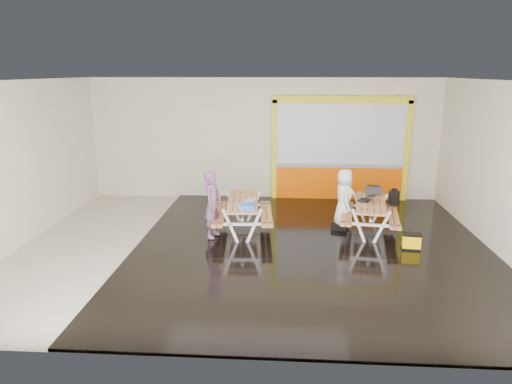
# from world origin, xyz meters

# --- Properties ---
(room) EXTENTS (10.02, 8.02, 3.52)m
(room) POSITION_xyz_m (0.00, 0.00, 1.75)
(room) COLOR beige
(room) RESTS_ON ground
(deck) EXTENTS (7.50, 7.98, 0.05)m
(deck) POSITION_xyz_m (1.25, 0.00, 0.03)
(deck) COLOR black
(deck) RESTS_ON room
(kiosk) EXTENTS (3.88, 0.16, 3.00)m
(kiosk) POSITION_xyz_m (2.20, 3.93, 1.44)
(kiosk) COLOR #EE5800
(kiosk) RESTS_ON room
(picnic_table_left) EXTENTS (1.47, 2.06, 0.79)m
(picnic_table_left) POSITION_xyz_m (-0.31, 0.93, 0.60)
(picnic_table_left) COLOR #CA854E
(picnic_table_left) RESTS_ON deck
(picnic_table_right) EXTENTS (1.55, 2.06, 0.76)m
(picnic_table_right) POSITION_xyz_m (2.63, 1.08, 0.58)
(picnic_table_right) COLOR #CA854E
(picnic_table_right) RESTS_ON deck
(person_left) EXTENTS (0.48, 0.62, 1.50)m
(person_left) POSITION_xyz_m (-0.93, 0.45, 0.82)
(person_left) COLOR #71486B
(person_left) RESTS_ON deck
(person_right) EXTENTS (0.48, 0.69, 1.36)m
(person_right) POSITION_xyz_m (2.05, 1.33, 0.79)
(person_right) COLOR white
(person_right) RESTS_ON deck
(laptop_left) EXTENTS (0.39, 0.35, 0.16)m
(laptop_left) POSITION_xyz_m (-0.20, 0.53, 0.84)
(laptop_left) COLOR silver
(laptop_left) RESTS_ON picnic_table_left
(laptop_right) EXTENTS (0.50, 0.48, 0.16)m
(laptop_right) POSITION_xyz_m (2.55, 1.18, 0.81)
(laptop_right) COLOR black
(laptop_right) RESTS_ON picnic_table_right
(blue_pouch) EXTENTS (0.34, 0.25, 0.10)m
(blue_pouch) POSITION_xyz_m (-0.15, 0.26, 0.84)
(blue_pouch) COLOR blue
(blue_pouch) RESTS_ON picnic_table_left
(toolbox) EXTENTS (0.43, 0.28, 0.23)m
(toolbox) POSITION_xyz_m (2.83, 1.82, 0.85)
(toolbox) COLOR black
(toolbox) RESTS_ON picnic_table_right
(backpack) EXTENTS (0.28, 0.24, 0.39)m
(backpack) POSITION_xyz_m (3.32, 1.79, 0.70)
(backpack) COLOR black
(backpack) RESTS_ON picnic_table_right
(dark_case) EXTENTS (0.41, 0.35, 0.13)m
(dark_case) POSITION_xyz_m (1.96, 1.19, 0.12)
(dark_case) COLOR black
(dark_case) RESTS_ON deck
(fluke_bag) EXTENTS (0.42, 0.30, 0.33)m
(fluke_bag) POSITION_xyz_m (3.33, 0.02, 0.21)
(fluke_bag) COLOR black
(fluke_bag) RESTS_ON deck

